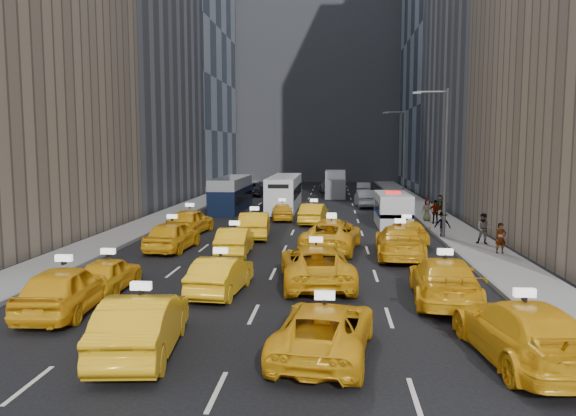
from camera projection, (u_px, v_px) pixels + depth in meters
name	position (u px, v px, depth m)	size (l,w,h in m)	color
ground	(268.00, 285.00, 22.80)	(160.00, 160.00, 0.00)	black
sidewalk_west	(181.00, 211.00, 48.40)	(3.00, 90.00, 0.15)	gray
sidewalk_east	(428.00, 213.00, 46.71)	(3.00, 90.00, 0.15)	gray
curb_west	(197.00, 211.00, 48.28)	(0.15, 90.00, 0.18)	slate
curb_east	(410.00, 213.00, 46.83)	(0.15, 90.00, 0.18)	slate
building_west_far	(163.00, 31.00, 75.64)	(16.00, 22.00, 42.00)	#2D3847
building_backdrop	(318.00, 58.00, 91.93)	(30.00, 12.00, 40.00)	slate
streetlight_near	(444.00, 158.00, 33.41)	(2.15, 0.22, 9.00)	#595B60
streetlight_far	(403.00, 153.00, 53.22)	(2.15, 0.22, 9.00)	#595B60
taxi_0	(65.00, 289.00, 18.85)	(1.98, 4.92, 1.68)	#F6AE14
taxi_1	(142.00, 324.00, 15.16)	(1.76, 5.06, 1.67)	#F6AE14
taxi_2	(324.00, 329.00, 15.08)	(2.38, 5.15, 1.43)	#F6AE14
taxi_3	(523.00, 331.00, 14.62)	(2.28, 5.60, 1.62)	#F6AE14
taxi_4	(109.00, 273.00, 21.90)	(1.57, 3.90, 1.33)	#F6AE14
taxi_5	(221.00, 275.00, 21.40)	(1.54, 4.41, 1.45)	#F6AE14
taxi_6	(316.00, 265.00, 22.76)	(2.73, 5.91, 1.64)	#F6AE14
taxi_7	(444.00, 280.00, 20.26)	(2.27, 5.59, 1.62)	#F6AE14
taxi_8	(173.00, 236.00, 30.24)	(1.93, 4.80, 1.64)	#F6AE14
taxi_9	(235.00, 241.00, 29.04)	(1.53, 4.40, 1.45)	#F6AE14
taxi_10	(331.00, 235.00, 30.20)	(2.74, 5.93, 1.65)	#F6AE14
taxi_11	(400.00, 242.00, 28.23)	(2.33, 5.74, 1.67)	#F6AE14
taxi_12	(190.00, 221.00, 35.94)	(1.96, 4.87, 1.66)	#F6AE14
taxi_13	(255.00, 225.00, 34.36)	(1.71, 4.89, 1.61)	#F6AE14
taxi_14	(331.00, 230.00, 33.19)	(2.27, 4.92, 1.37)	#F6AE14
taxi_15	(406.00, 232.00, 32.63)	(1.87, 4.61, 1.34)	#F6AE14
taxi_16	(282.00, 211.00, 42.63)	(1.59, 3.94, 1.34)	#F6AE14
taxi_17	(314.00, 214.00, 40.50)	(1.60, 4.58, 1.51)	#F6AE14
nypd_van	(393.00, 210.00, 39.58)	(2.62, 5.92, 2.48)	silver
double_decker	(232.00, 194.00, 49.02)	(2.76, 9.97, 2.87)	black
city_bus	(284.00, 193.00, 50.26)	(2.76, 11.50, 2.95)	silver
box_truck	(335.00, 184.00, 62.04)	(2.66, 6.48, 2.89)	silver
misc_car_0	(365.00, 198.00, 51.97)	(1.67, 4.78, 1.58)	#B0B2B8
misc_car_1	(256.00, 189.00, 63.33)	(2.54, 5.51, 1.53)	black
misc_car_2	(328.00, 186.00, 68.27)	(2.03, 4.99, 1.45)	gray
misc_car_3	(289.00, 188.00, 66.80)	(1.60, 3.97, 1.35)	black
misc_car_4	(364.00, 189.00, 64.63)	(1.55, 4.43, 1.46)	#96989D
pedestrian_0	(501.00, 238.00, 28.66)	(0.57, 0.37, 1.56)	gray
pedestrian_1	(484.00, 229.00, 31.37)	(0.84, 0.46, 1.73)	gray
pedestrian_2	(443.00, 224.00, 33.98)	(0.99, 0.41, 1.53)	gray
pedestrian_3	(435.00, 212.00, 39.65)	(0.98, 0.45, 1.68)	gray
pedestrian_4	(427.00, 210.00, 41.17)	(0.79, 0.43, 1.62)	gray
pedestrian_5	(440.00, 205.00, 44.80)	(1.47, 0.42, 1.58)	gray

